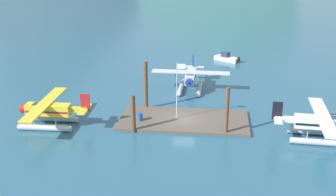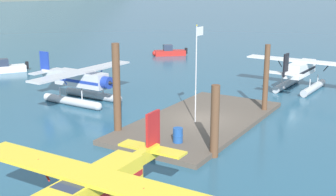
# 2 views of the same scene
# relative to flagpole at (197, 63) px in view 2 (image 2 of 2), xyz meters

# --- Properties ---
(ground_plane) EXTENTS (1200.00, 1200.00, 0.00)m
(ground_plane) POSITION_rel_flagpole_xyz_m (0.71, 0.05, -4.33)
(ground_plane) COLOR #285670
(dock_platform) EXTENTS (14.31, 6.96, 0.30)m
(dock_platform) POSITION_rel_flagpole_xyz_m (0.71, 0.05, -4.18)
(dock_platform) COLOR brown
(dock_platform) RESTS_ON ground
(piling_near_left) EXTENTS (0.48, 0.48, 4.09)m
(piling_near_left) POSITION_rel_flagpole_xyz_m (-4.33, -3.41, -2.28)
(piling_near_left) COLOR brown
(piling_near_left) RESTS_ON ground
(piling_near_right) EXTENTS (0.39, 0.39, 5.16)m
(piling_near_right) POSITION_rel_flagpole_xyz_m (5.32, -2.94, -1.75)
(piling_near_right) COLOR brown
(piling_near_right) RESTS_ON ground
(piling_far_left) EXTENTS (0.48, 0.48, 5.85)m
(piling_far_left) POSITION_rel_flagpole_xyz_m (-4.13, 3.46, -1.40)
(piling_far_left) COLOR brown
(piling_far_left) RESTS_ON ground
(flagpole) EXTENTS (0.95, 0.10, 6.53)m
(flagpole) POSITION_rel_flagpole_xyz_m (0.00, 0.00, 0.00)
(flagpole) COLOR silver
(flagpole) RESTS_ON dock_platform
(fuel_drum) EXTENTS (0.62, 0.62, 0.88)m
(fuel_drum) POSITION_rel_flagpole_xyz_m (-4.08, -0.95, -3.59)
(fuel_drum) COLOR #1E4C99
(fuel_drum) RESTS_ON dock_platform
(seaplane_white_stbd_aft) EXTENTS (7.98, 10.46, 3.84)m
(seaplane_white_stbd_aft) POSITION_rel_flagpole_xyz_m (14.52, -3.15, -2.75)
(seaplane_white_stbd_aft) COLOR #B7BABF
(seaplane_white_stbd_aft) RESTS_ON ground
(seaplane_silver_bow_centre) EXTENTS (10.42, 7.98, 3.84)m
(seaplane_silver_bow_centre) POSITION_rel_flagpole_xyz_m (0.74, 10.91, -2.75)
(seaplane_silver_bow_centre) COLOR #B7BABF
(seaplane_silver_bow_centre) RESTS_ON ground
(boat_red_open_east) EXTENTS (3.90, 4.15, 1.50)m
(boat_red_open_east) POSITION_rel_flagpole_xyz_m (25.49, 17.63, -3.84)
(boat_red_open_east) COLOR #B2231E
(boat_red_open_east) RESTS_ON ground
(boat_white_open_north) EXTENTS (4.36, 3.50, 1.50)m
(boat_white_open_north) POSITION_rel_flagpole_xyz_m (5.80, 26.97, -3.84)
(boat_white_open_north) COLOR silver
(boat_white_open_north) RESTS_ON ground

